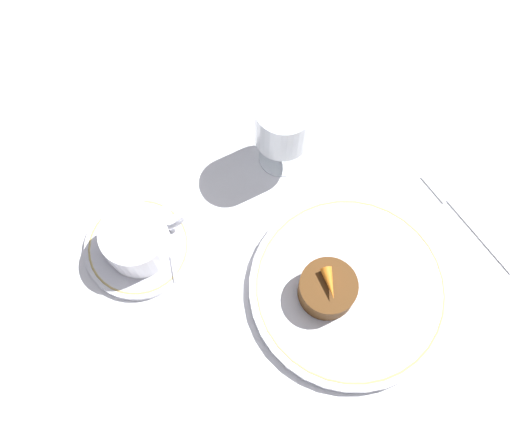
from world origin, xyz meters
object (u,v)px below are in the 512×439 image
Objects in this scene: wine_glass at (283,125)px; dessert_cake at (327,289)px; dinner_plate at (350,289)px; fork at (458,210)px; coffee_cup at (136,240)px.

dessert_cake is (-0.05, -0.21, -0.06)m from wine_glass.
dinner_plate is 0.20m from fork.
dessert_cake is at bearing -102.61° from wine_glass.
coffee_cup is (-0.22, 0.18, 0.03)m from dinner_plate.
dinner_plate reaches higher than fork.
coffee_cup reaches higher than dinner_plate.
fork is at bearing 4.69° from dessert_cake.
wine_glass is 0.22m from dessert_cake.
dinner_plate is 0.29m from coffee_cup.
fork is (0.42, -0.16, -0.04)m from coffee_cup.
fork is (0.18, -0.19, -0.09)m from wine_glass.
coffee_cup is at bearing -171.48° from wine_glass.
dessert_cake is (-0.23, -0.02, 0.03)m from fork.
dessert_cake is (-0.03, 0.01, 0.03)m from dinner_plate.
coffee_cup is 0.64× the size of fork.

